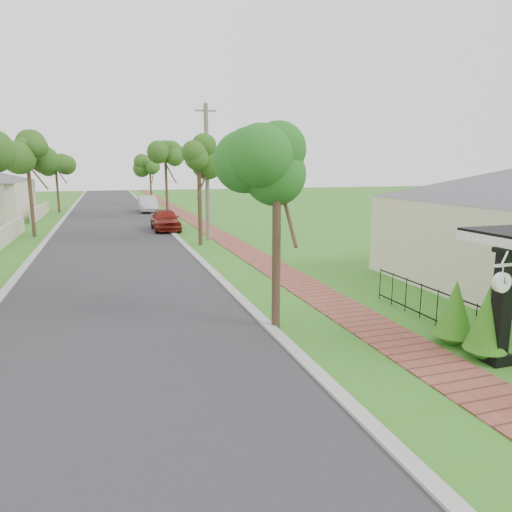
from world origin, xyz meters
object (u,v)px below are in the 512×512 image
porch_post (501,313)px  station_clock (502,281)px  parked_car_white (148,204)px  utility_pole (207,172)px  parked_car_red (165,220)px  near_tree (277,179)px

porch_post → station_clock: 1.04m
porch_post → parked_car_white: 37.04m
utility_pole → station_clock: bearing=-84.8°
utility_pole → parked_car_white: bearing=96.0°
utility_pole → porch_post: bearing=-83.2°
station_clock → utility_pole: bearing=95.2°
porch_post → parked_car_red: bearing=100.1°
near_tree → station_clock: (3.23, -3.96, -1.90)m
near_tree → utility_pole: utility_pole is taller
parked_car_red → near_tree: 20.08m
parked_car_white → near_tree: (0.43, -33.25, 3.10)m
parked_car_white → near_tree: near_tree is taller
parked_car_red → near_tree: size_ratio=0.87×
parked_car_red → parked_car_white: 13.41m
parked_car_white → station_clock: (3.66, -37.20, 1.20)m
station_clock → parked_car_white: bearing=95.6°
utility_pole → parked_car_red: bearing=112.3°
parked_car_white → utility_pole: 18.42m
porch_post → station_clock: porch_post is taller
parked_car_white → parked_car_red: bearing=-90.0°
near_tree → station_clock: 5.45m
parked_car_red → utility_pole: (1.90, -4.64, 3.14)m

